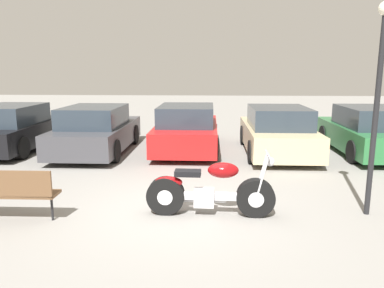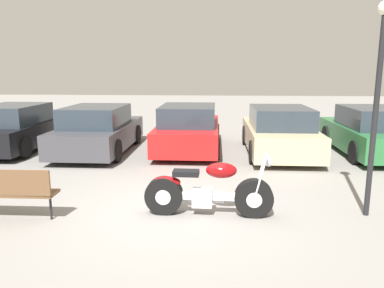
{
  "view_description": "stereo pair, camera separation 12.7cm",
  "coord_description": "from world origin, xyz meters",
  "px_view_note": "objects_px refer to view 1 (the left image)",
  "views": [
    {
      "loc": [
        0.58,
        -6.31,
        2.45
      ],
      "look_at": [
        0.17,
        1.69,
        0.85
      ],
      "focal_mm": 35.0,
      "sensor_mm": 36.0,
      "label": 1
    },
    {
      "loc": [
        0.7,
        -6.3,
        2.45
      ],
      "look_at": [
        0.17,
        1.69,
        0.85
      ],
      "focal_mm": 35.0,
      "sensor_mm": 36.0,
      "label": 2
    }
  ],
  "objects_px": {
    "parked_car_green": "(368,132)",
    "lamp_post": "(379,86)",
    "parked_car_dark_grey": "(97,131)",
    "parked_car_champagne": "(277,132)",
    "motorcycle": "(209,191)",
    "parked_car_black": "(14,129)",
    "parked_car_red": "(187,129)",
    "park_bench": "(9,190)"
  },
  "relations": [
    {
      "from": "parked_car_black",
      "to": "parked_car_red",
      "type": "distance_m",
      "value": 5.35
    },
    {
      "from": "parked_car_black",
      "to": "park_bench",
      "type": "height_order",
      "value": "parked_car_black"
    },
    {
      "from": "parked_car_red",
      "to": "lamp_post",
      "type": "relative_size",
      "value": 1.2
    },
    {
      "from": "motorcycle",
      "to": "lamp_post",
      "type": "bearing_deg",
      "value": 3.8
    },
    {
      "from": "parked_car_black",
      "to": "park_bench",
      "type": "distance_m",
      "value": 6.21
    },
    {
      "from": "parked_car_red",
      "to": "lamp_post",
      "type": "distance_m",
      "value": 6.3
    },
    {
      "from": "parked_car_red",
      "to": "park_bench",
      "type": "height_order",
      "value": "parked_car_red"
    },
    {
      "from": "parked_car_champagne",
      "to": "park_bench",
      "type": "distance_m",
      "value": 7.43
    },
    {
      "from": "parked_car_champagne",
      "to": "park_bench",
      "type": "height_order",
      "value": "parked_car_champagne"
    },
    {
      "from": "parked_car_red",
      "to": "parked_car_green",
      "type": "bearing_deg",
      "value": -2.38
    },
    {
      "from": "parked_car_red",
      "to": "parked_car_champagne",
      "type": "relative_size",
      "value": 1.0
    },
    {
      "from": "parked_car_dark_grey",
      "to": "lamp_post",
      "type": "relative_size",
      "value": 1.2
    },
    {
      "from": "parked_car_green",
      "to": "lamp_post",
      "type": "relative_size",
      "value": 1.2
    },
    {
      "from": "parked_car_green",
      "to": "park_bench",
      "type": "bearing_deg",
      "value": -145.19
    },
    {
      "from": "parked_car_red",
      "to": "motorcycle",
      "type": "bearing_deg",
      "value": -82.32
    },
    {
      "from": "parked_car_green",
      "to": "lamp_post",
      "type": "xyz_separation_m",
      "value": [
        -1.92,
        -4.83,
        1.53
      ]
    },
    {
      "from": "parked_car_dark_grey",
      "to": "lamp_post",
      "type": "distance_m",
      "value": 7.81
    },
    {
      "from": "parked_car_black",
      "to": "parked_car_dark_grey",
      "type": "distance_m",
      "value": 2.69
    },
    {
      "from": "parked_car_dark_grey",
      "to": "park_bench",
      "type": "xyz_separation_m",
      "value": [
        0.17,
        -5.26,
        -0.11
      ]
    },
    {
      "from": "parked_car_champagne",
      "to": "lamp_post",
      "type": "xyz_separation_m",
      "value": [
        0.75,
        -4.69,
        1.53
      ]
    },
    {
      "from": "parked_car_dark_grey",
      "to": "park_bench",
      "type": "bearing_deg",
      "value": -88.18
    },
    {
      "from": "parked_car_red",
      "to": "parked_car_black",
      "type": "bearing_deg",
      "value": -178.16
    },
    {
      "from": "parked_car_dark_grey",
      "to": "parked_car_black",
      "type": "bearing_deg",
      "value": 174.49
    },
    {
      "from": "parked_car_champagne",
      "to": "parked_car_black",
      "type": "bearing_deg",
      "value": 178.66
    },
    {
      "from": "motorcycle",
      "to": "park_bench",
      "type": "distance_m",
      "value": 3.25
    },
    {
      "from": "parked_car_red",
      "to": "park_bench",
      "type": "distance_m",
      "value": 6.22
    },
    {
      "from": "lamp_post",
      "to": "parked_car_red",
      "type": "bearing_deg",
      "value": 124.16
    },
    {
      "from": "parked_car_dark_grey",
      "to": "parked_car_champagne",
      "type": "bearing_deg",
      "value": 0.75
    },
    {
      "from": "parked_car_dark_grey",
      "to": "lamp_post",
      "type": "xyz_separation_m",
      "value": [
        6.1,
        -4.62,
        1.53
      ]
    },
    {
      "from": "motorcycle",
      "to": "parked_car_black",
      "type": "xyz_separation_m",
      "value": [
        -6.06,
        5.06,
        0.23
      ]
    },
    {
      "from": "parked_car_dark_grey",
      "to": "parked_car_champagne",
      "type": "distance_m",
      "value": 5.35
    },
    {
      "from": "parked_car_green",
      "to": "park_bench",
      "type": "distance_m",
      "value": 9.57
    },
    {
      "from": "motorcycle",
      "to": "park_bench",
      "type": "relative_size",
      "value": 1.47
    },
    {
      "from": "parked_car_champagne",
      "to": "motorcycle",
      "type": "bearing_deg",
      "value": -112.0
    },
    {
      "from": "parked_car_green",
      "to": "lamp_post",
      "type": "height_order",
      "value": "lamp_post"
    },
    {
      "from": "parked_car_green",
      "to": "lamp_post",
      "type": "distance_m",
      "value": 5.42
    },
    {
      "from": "parked_car_black",
      "to": "parked_car_red",
      "type": "relative_size",
      "value": 1.0
    },
    {
      "from": "parked_car_green",
      "to": "parked_car_dark_grey",
      "type": "bearing_deg",
      "value": -178.52
    },
    {
      "from": "motorcycle",
      "to": "park_bench",
      "type": "height_order",
      "value": "motorcycle"
    },
    {
      "from": "parked_car_dark_grey",
      "to": "parked_car_red",
      "type": "distance_m",
      "value": 2.71
    },
    {
      "from": "parked_car_black",
      "to": "parked_car_champagne",
      "type": "bearing_deg",
      "value": -1.34
    },
    {
      "from": "lamp_post",
      "to": "parked_car_dark_grey",
      "type": "bearing_deg",
      "value": 142.86
    }
  ]
}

